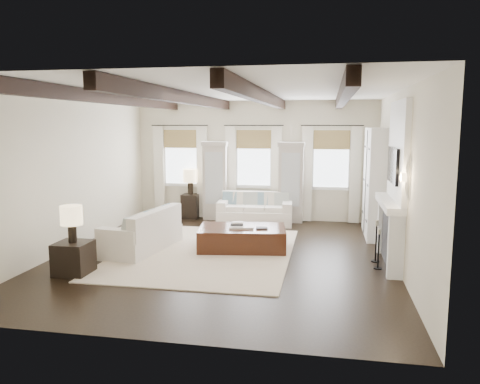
% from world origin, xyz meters
% --- Properties ---
extents(ground, '(7.50, 7.50, 0.00)m').
position_xyz_m(ground, '(0.00, 0.00, 0.00)').
color(ground, black).
rests_on(ground, ground).
extents(room_shell, '(6.54, 7.54, 3.22)m').
position_xyz_m(room_shell, '(0.75, 0.90, 1.89)').
color(room_shell, '#ECE2C6').
rests_on(room_shell, ground).
extents(area_rug, '(3.45, 4.42, 0.02)m').
position_xyz_m(area_rug, '(-0.44, 0.16, 0.01)').
color(area_rug, beige).
rests_on(area_rug, ground).
extents(sofa_back, '(1.97, 0.99, 0.82)m').
position_xyz_m(sofa_back, '(0.13, 3.11, 0.34)').
color(sofa_back, white).
rests_on(sofa_back, ground).
extents(sofa_left, '(1.17, 2.10, 0.85)m').
position_xyz_m(sofa_left, '(-1.72, 0.12, 0.35)').
color(sofa_left, white).
rests_on(sofa_left, ground).
extents(ottoman, '(1.91, 1.35, 0.46)m').
position_xyz_m(ottoman, '(0.26, 0.56, 0.23)').
color(ottoman, black).
rests_on(ottoman, ground).
extents(tray, '(0.55, 0.45, 0.04)m').
position_xyz_m(tray, '(0.24, 0.53, 0.48)').
color(tray, white).
rests_on(tray, ottoman).
extents(book_lower, '(0.29, 0.23, 0.04)m').
position_xyz_m(book_lower, '(0.14, 0.57, 0.52)').
color(book_lower, '#262628').
rests_on(book_lower, tray).
extents(book_upper, '(0.24, 0.20, 0.03)m').
position_xyz_m(book_upper, '(0.16, 0.57, 0.56)').
color(book_upper, beige).
rests_on(book_upper, book_lower).
extents(book_loose, '(0.26, 0.21, 0.03)m').
position_xyz_m(book_loose, '(0.67, 0.49, 0.48)').
color(book_loose, '#262628').
rests_on(book_loose, ottoman).
extents(side_table_front, '(0.57, 0.57, 0.57)m').
position_xyz_m(side_table_front, '(-2.32, -1.59, 0.28)').
color(side_table_front, black).
rests_on(side_table_front, ground).
extents(lamp_front, '(0.37, 0.37, 0.64)m').
position_xyz_m(lamp_front, '(-2.32, -1.59, 1.00)').
color(lamp_front, black).
rests_on(lamp_front, side_table_front).
extents(side_table_back, '(0.45, 0.45, 0.67)m').
position_xyz_m(side_table_back, '(-1.74, 3.51, 0.33)').
color(side_table_back, black).
rests_on(side_table_back, ground).
extents(lamp_back, '(0.40, 0.40, 0.69)m').
position_xyz_m(lamp_back, '(-1.74, 3.51, 1.14)').
color(lamp_back, black).
rests_on(lamp_back, side_table_back).
extents(candlestick_near, '(0.15, 0.15, 0.73)m').
position_xyz_m(candlestick_near, '(2.90, -0.30, 0.30)').
color(candlestick_near, black).
rests_on(candlestick_near, ground).
extents(candlestick_far, '(0.16, 0.16, 0.80)m').
position_xyz_m(candlestick_far, '(2.90, 0.13, 0.33)').
color(candlestick_far, black).
rests_on(candlestick_far, ground).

